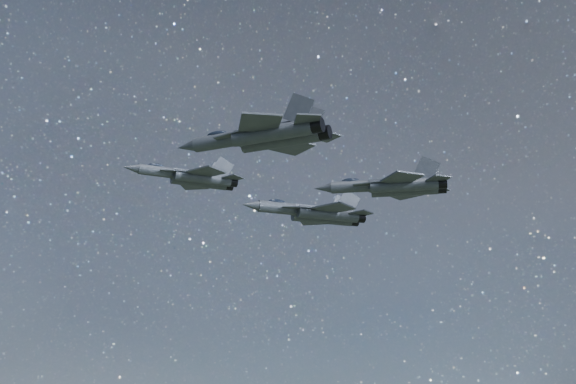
{
  "coord_description": "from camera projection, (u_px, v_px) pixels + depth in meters",
  "views": [
    {
      "loc": [
        3.44,
        -81.5,
        120.09
      ],
      "look_at": [
        2.05,
        0.23,
        144.86
      ],
      "focal_mm": 42.0,
      "sensor_mm": 36.0,
      "label": 1
    }
  ],
  "objects": [
    {
      "name": "jet_lead",
      "position": [
        192.0,
        177.0,
        84.8
      ],
      "size": [
        14.8,
        9.69,
        3.81
      ],
      "rotation": [
        0.0,
        0.0,
        0.43
      ],
      "color": "#32373F"
    },
    {
      "name": "jet_right",
      "position": [
        264.0,
        136.0,
        67.4
      ],
      "size": [
        17.45,
        11.51,
        4.47
      ],
      "rotation": [
        0.0,
        0.0,
        -0.4
      ],
      "color": "#32373F"
    },
    {
      "name": "jet_left",
      "position": [
        315.0,
        213.0,
        99.72
      ],
      "size": [
        19.61,
        13.0,
        4.99
      ],
      "rotation": [
        0.0,
        0.0,
        0.37
      ],
      "color": "#32373F"
    },
    {
      "name": "jet_slot",
      "position": [
        393.0,
        186.0,
        91.45
      ],
      "size": [
        18.95,
        13.11,
        4.76
      ],
      "rotation": [
        0.0,
        0.0,
        -0.17
      ],
      "color": "#32373F"
    }
  ]
}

